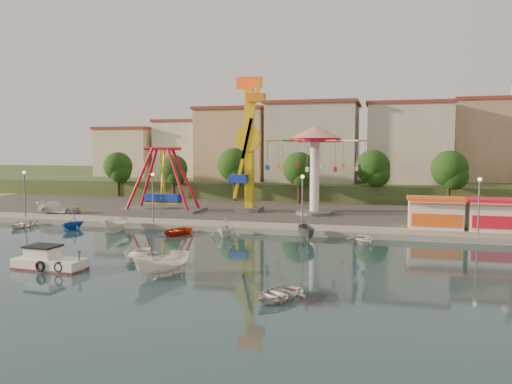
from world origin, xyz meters
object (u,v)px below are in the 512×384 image
(pirate_ship_ride, at_px, (163,181))
(van, at_px, (60,207))
(rowboat_a, at_px, (137,254))
(skiff, at_px, (162,264))
(wave_swinger, at_px, (315,150))
(cabin_motorboat, at_px, (48,262))
(kamikaze_tower, at_px, (250,147))

(pirate_ship_ride, distance_m, van, 12.74)
(rowboat_a, relative_size, skiff, 0.92)
(wave_swinger, bearing_deg, rowboat_a, -112.73)
(pirate_ship_ride, height_order, rowboat_a, pirate_ship_ride)
(cabin_motorboat, bearing_deg, rowboat_a, 48.66)
(wave_swinger, height_order, cabin_motorboat, wave_swinger)
(pirate_ship_ride, distance_m, cabin_motorboat, 28.23)
(kamikaze_tower, bearing_deg, rowboat_a, -94.96)
(pirate_ship_ride, bearing_deg, rowboat_a, -69.50)
(cabin_motorboat, xyz_separation_m, van, (-15.34, 22.29, 0.84))
(cabin_motorboat, bearing_deg, van, 127.63)
(kamikaze_tower, distance_m, rowboat_a, 26.35)
(pirate_ship_ride, bearing_deg, cabin_motorboat, -81.36)
(cabin_motorboat, height_order, skiff, cabin_motorboat)
(pirate_ship_ride, distance_m, rowboat_a, 25.00)
(cabin_motorboat, bearing_deg, kamikaze_tower, 80.45)
(pirate_ship_ride, distance_m, kamikaze_tower, 11.74)
(kamikaze_tower, bearing_deg, pirate_ship_ride, -170.33)
(cabin_motorboat, xyz_separation_m, skiff, (8.62, 0.23, 0.32))
(van, bearing_deg, cabin_motorboat, -153.56)
(kamikaze_tower, height_order, cabin_motorboat, kamikaze_tower)
(rowboat_a, bearing_deg, van, 126.40)
(van, bearing_deg, wave_swinger, -85.48)
(wave_swinger, relative_size, van, 2.33)
(cabin_motorboat, relative_size, skiff, 1.26)
(skiff, bearing_deg, rowboat_a, 169.08)
(kamikaze_tower, bearing_deg, cabin_motorboat, -102.64)
(van, bearing_deg, pirate_ship_ride, -72.43)
(skiff, bearing_deg, kamikaze_tower, 128.87)
(van, bearing_deg, kamikaze_tower, -79.95)
(rowboat_a, height_order, skiff, skiff)
(wave_swinger, relative_size, rowboat_a, 3.01)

